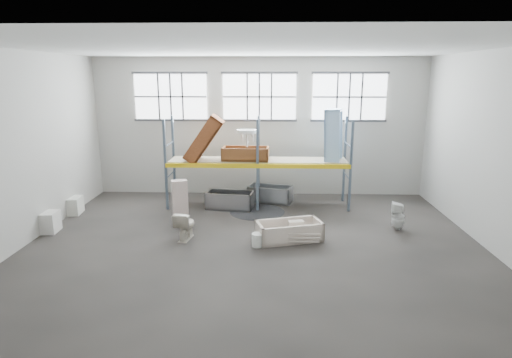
{
  "coord_description": "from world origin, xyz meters",
  "views": [
    {
      "loc": [
        0.43,
        -10.71,
        4.36
      ],
      "look_at": [
        0.0,
        1.5,
        1.4
      ],
      "focal_mm": 30.19,
      "sensor_mm": 36.0,
      "label": 1
    }
  ],
  "objects_px": {
    "carton_near": "(45,222)",
    "cistern_tall": "(180,203)",
    "toilet_white": "(398,216)",
    "steel_tub_right": "(270,194)",
    "toilet_beige": "(185,225)",
    "steel_tub_left": "(230,200)",
    "blue_tub_upright": "(333,136)",
    "bathtub_beige": "(289,231)",
    "rust_tub_flat": "(246,154)",
    "bucket": "(257,240)"
  },
  "relations": [
    {
      "from": "toilet_beige",
      "to": "cistern_tall",
      "type": "distance_m",
      "value": 1.17
    },
    {
      "from": "rust_tub_flat",
      "to": "toilet_beige",
      "type": "bearing_deg",
      "value": -115.35
    },
    {
      "from": "cistern_tall",
      "to": "toilet_white",
      "type": "relative_size",
      "value": 1.69
    },
    {
      "from": "toilet_beige",
      "to": "steel_tub_left",
      "type": "relative_size",
      "value": 0.51
    },
    {
      "from": "toilet_beige",
      "to": "blue_tub_upright",
      "type": "bearing_deg",
      "value": -133.86
    },
    {
      "from": "blue_tub_upright",
      "to": "toilet_white",
      "type": "bearing_deg",
      "value": -54.67
    },
    {
      "from": "steel_tub_right",
      "to": "rust_tub_flat",
      "type": "relative_size",
      "value": 0.98
    },
    {
      "from": "cistern_tall",
      "to": "steel_tub_left",
      "type": "relative_size",
      "value": 0.89
    },
    {
      "from": "toilet_white",
      "to": "steel_tub_right",
      "type": "xyz_separation_m",
      "value": [
        -3.69,
        2.75,
        -0.13
      ]
    },
    {
      "from": "cistern_tall",
      "to": "carton_near",
      "type": "distance_m",
      "value": 3.82
    },
    {
      "from": "toilet_white",
      "to": "rust_tub_flat",
      "type": "relative_size",
      "value": 0.53
    },
    {
      "from": "rust_tub_flat",
      "to": "bucket",
      "type": "xyz_separation_m",
      "value": [
        0.51,
        -3.56,
        -1.64
      ]
    },
    {
      "from": "toilet_white",
      "to": "steel_tub_right",
      "type": "distance_m",
      "value": 4.6
    },
    {
      "from": "carton_near",
      "to": "cistern_tall",
      "type": "bearing_deg",
      "value": 10.25
    },
    {
      "from": "steel_tub_left",
      "to": "bucket",
      "type": "bearing_deg",
      "value": -72.67
    },
    {
      "from": "carton_near",
      "to": "bathtub_beige",
      "type": "bearing_deg",
      "value": -3.09
    },
    {
      "from": "toilet_white",
      "to": "carton_near",
      "type": "bearing_deg",
      "value": -75.43
    },
    {
      "from": "steel_tub_right",
      "to": "toilet_white",
      "type": "bearing_deg",
      "value": -36.69
    },
    {
      "from": "cistern_tall",
      "to": "carton_near",
      "type": "bearing_deg",
      "value": 170.75
    },
    {
      "from": "bathtub_beige",
      "to": "steel_tub_right",
      "type": "relative_size",
      "value": 1.15
    },
    {
      "from": "cistern_tall",
      "to": "toilet_white",
      "type": "height_order",
      "value": "cistern_tall"
    },
    {
      "from": "toilet_beige",
      "to": "cistern_tall",
      "type": "xyz_separation_m",
      "value": [
        -0.35,
        1.08,
        0.29
      ]
    },
    {
      "from": "toilet_beige",
      "to": "carton_near",
      "type": "xyz_separation_m",
      "value": [
        -4.09,
        0.4,
        -0.1
      ]
    },
    {
      "from": "toilet_beige",
      "to": "steel_tub_right",
      "type": "bearing_deg",
      "value": -112.2
    },
    {
      "from": "blue_tub_upright",
      "to": "carton_near",
      "type": "relative_size",
      "value": 2.61
    },
    {
      "from": "cistern_tall",
      "to": "bucket",
      "type": "distance_m",
      "value": 2.84
    },
    {
      "from": "steel_tub_left",
      "to": "rust_tub_flat",
      "type": "bearing_deg",
      "value": 28.3
    },
    {
      "from": "blue_tub_upright",
      "to": "rust_tub_flat",
      "type": "bearing_deg",
      "value": -177.64
    },
    {
      "from": "toilet_beige",
      "to": "toilet_white",
      "type": "relative_size",
      "value": 0.96
    },
    {
      "from": "rust_tub_flat",
      "to": "carton_near",
      "type": "height_order",
      "value": "rust_tub_flat"
    },
    {
      "from": "toilet_beige",
      "to": "bucket",
      "type": "xyz_separation_m",
      "value": [
        1.98,
        -0.46,
        -0.22
      ]
    },
    {
      "from": "bathtub_beige",
      "to": "cistern_tall",
      "type": "height_order",
      "value": "cistern_tall"
    },
    {
      "from": "cistern_tall",
      "to": "steel_tub_right",
      "type": "distance_m",
      "value": 3.74
    },
    {
      "from": "toilet_white",
      "to": "steel_tub_left",
      "type": "bearing_deg",
      "value": -98.99
    },
    {
      "from": "bathtub_beige",
      "to": "rust_tub_flat",
      "type": "bearing_deg",
      "value": 97.74
    },
    {
      "from": "steel_tub_right",
      "to": "blue_tub_upright",
      "type": "distance_m",
      "value": 3.0
    },
    {
      "from": "bathtub_beige",
      "to": "steel_tub_left",
      "type": "xyz_separation_m",
      "value": [
        -1.87,
        2.79,
        0.03
      ]
    },
    {
      "from": "carton_near",
      "to": "toilet_white",
      "type": "bearing_deg",
      "value": 3.02
    },
    {
      "from": "bucket",
      "to": "carton_near",
      "type": "xyz_separation_m",
      "value": [
        -6.07,
        0.87,
        0.12
      ]
    },
    {
      "from": "toilet_white",
      "to": "steel_tub_left",
      "type": "xyz_separation_m",
      "value": [
        -5.03,
        1.89,
        -0.12
      ]
    },
    {
      "from": "toilet_white",
      "to": "steel_tub_right",
      "type": "bearing_deg",
      "value": -115.14
    },
    {
      "from": "carton_near",
      "to": "blue_tub_upright",
      "type": "bearing_deg",
      "value": 18.4
    },
    {
      "from": "toilet_white",
      "to": "rust_tub_flat",
      "type": "height_order",
      "value": "rust_tub_flat"
    },
    {
      "from": "bucket",
      "to": "toilet_white",
      "type": "bearing_deg",
      "value": 19.22
    },
    {
      "from": "toilet_white",
      "to": "steel_tub_left",
      "type": "height_order",
      "value": "toilet_white"
    },
    {
      "from": "toilet_beige",
      "to": "carton_near",
      "type": "distance_m",
      "value": 4.11
    },
    {
      "from": "cistern_tall",
      "to": "bucket",
      "type": "relative_size",
      "value": 3.92
    },
    {
      "from": "blue_tub_upright",
      "to": "carton_near",
      "type": "bearing_deg",
      "value": -161.6
    },
    {
      "from": "bathtub_beige",
      "to": "blue_tub_upright",
      "type": "relative_size",
      "value": 0.97
    },
    {
      "from": "steel_tub_left",
      "to": "blue_tub_upright",
      "type": "xyz_separation_m",
      "value": [
        3.42,
        0.4,
        2.11
      ]
    }
  ]
}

